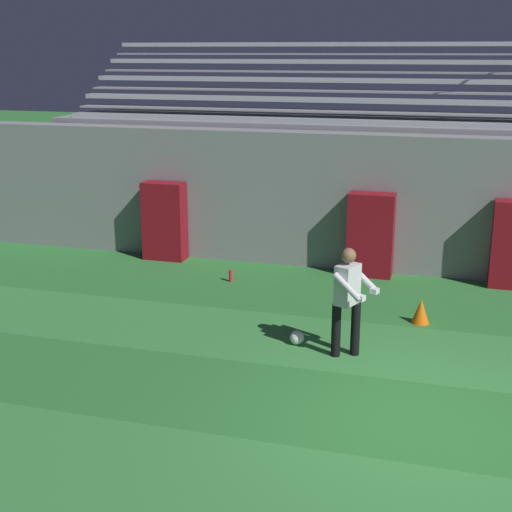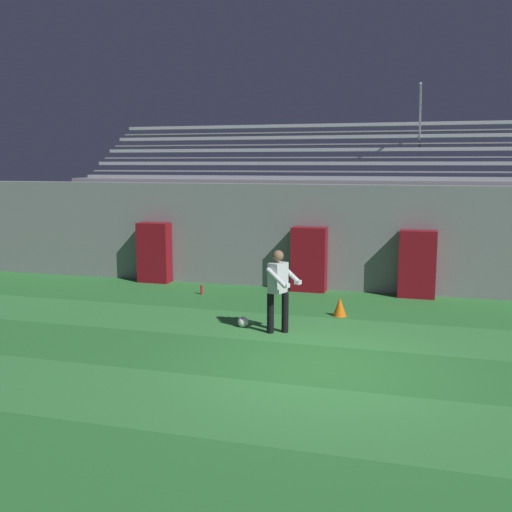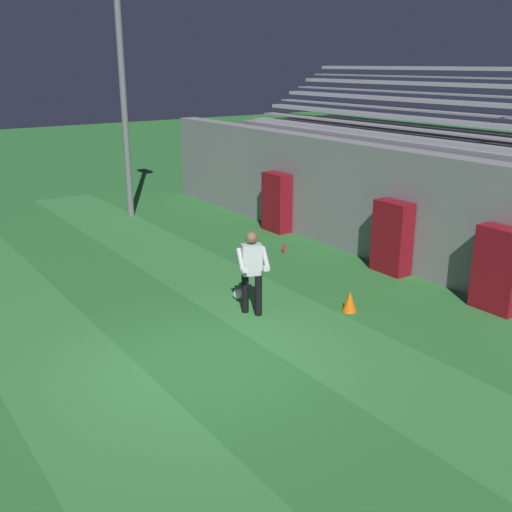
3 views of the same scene
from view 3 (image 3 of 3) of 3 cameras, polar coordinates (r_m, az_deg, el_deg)
ground_plane at (r=9.97m, az=-5.40°, el=-10.26°), size 80.00×80.00×0.00m
turf_stripe_mid at (r=9.33m, az=-15.65°, el=-13.03°), size 28.00×2.07×0.01m
turf_stripe_far at (r=11.14m, az=4.85°, el=-7.08°), size 28.00×2.07×0.01m
back_wall at (r=13.64m, az=18.83°, el=2.96°), size 24.00×0.60×2.80m
padding_pillar_gate_left at (r=14.20m, az=12.84°, el=1.74°), size 0.91×0.44×1.70m
padding_pillar_gate_right at (r=12.61m, az=22.08°, el=-1.21°), size 0.91×0.44×1.70m
padding_pillar_far_left at (r=17.38m, az=1.98°, el=5.12°), size 0.91×0.44×1.70m
floodlight_pole at (r=19.20m, az=-12.83°, el=19.00°), size 0.90×0.36×8.25m
goalkeeper at (r=11.45m, az=-0.40°, el=-1.15°), size 0.69×0.71×1.67m
soccer_ball at (r=12.48m, az=-1.69°, el=-3.65°), size 0.22×0.22×0.22m
traffic_cone at (r=11.99m, az=8.91°, el=-4.28°), size 0.30×0.30×0.42m
water_bottle at (r=15.46m, az=2.70°, el=0.68°), size 0.07×0.07×0.24m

